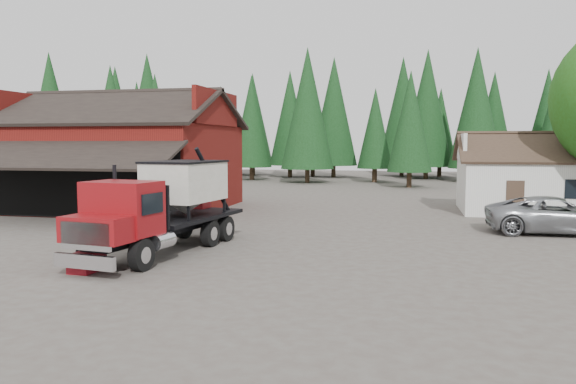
# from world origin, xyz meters

# --- Properties ---
(ground) EXTENTS (120.00, 120.00, 0.00)m
(ground) POSITION_xyz_m (0.00, 0.00, 0.00)
(ground) COLOR #4C423B
(ground) RESTS_ON ground
(red_barn) EXTENTS (12.80, 13.63, 7.18)m
(red_barn) POSITION_xyz_m (-11.00, 9.90, 2.69)
(red_barn) COLOR maroon
(red_barn) RESTS_ON ground
(farmhouse) EXTENTS (8.60, 6.42, 4.65)m
(farmhouse) POSITION_xyz_m (13.00, 13.00, 1.67)
(farmhouse) COLOR silver
(farmhouse) RESTS_ON ground
(conifer_backdrop) EXTENTS (76.00, 16.00, 16.00)m
(conifer_backdrop) POSITION_xyz_m (0.00, 42.00, 0.00)
(conifer_backdrop) COLOR black
(conifer_backdrop) RESTS_ON ground
(near_pine_a) EXTENTS (4.40, 4.40, 11.40)m
(near_pine_a) POSITION_xyz_m (-22.00, 28.00, 6.39)
(near_pine_a) COLOR #382619
(near_pine_a) RESTS_ON ground
(near_pine_b) EXTENTS (3.96, 3.96, 10.40)m
(near_pine_b) POSITION_xyz_m (6.00, 30.00, 5.89)
(near_pine_b) COLOR #382619
(near_pine_b) RESTS_ON ground
(near_pine_d) EXTENTS (5.28, 5.28, 13.40)m
(near_pine_d) POSITION_xyz_m (-4.00, 34.00, 7.39)
(near_pine_d) COLOR #382619
(near_pine_d) RESTS_ON ground
(feed_truck) EXTENTS (3.43, 8.67, 3.81)m
(feed_truck) POSITION_xyz_m (-2.57, -2.59, 1.78)
(feed_truck) COLOR black
(feed_truck) RESTS_ON ground
(silver_car) EXTENTS (5.91, 2.83, 1.63)m
(silver_car) POSITION_xyz_m (12.35, 5.01, 0.81)
(silver_car) COLOR #97999E
(silver_car) RESTS_ON ground
(equip_box) EXTENTS (0.75, 1.13, 0.60)m
(equip_box) POSITION_xyz_m (-3.67, -5.89, 0.30)
(equip_box) COLOR maroon
(equip_box) RESTS_ON ground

